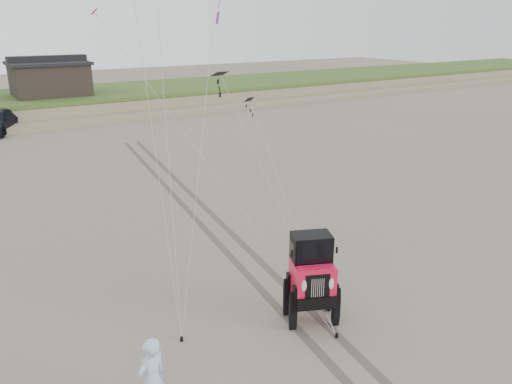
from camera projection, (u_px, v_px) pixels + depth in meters
ground at (271, 321)px, 13.62m from camera, size 160.00×160.00×0.00m
dune_ridge at (28, 107)px, 43.25m from camera, size 160.00×14.25×1.73m
cabin at (50, 77)px, 43.10m from camera, size 6.40×5.40×3.35m
jeep at (312, 288)px, 13.32m from camera, size 4.22×5.81×1.99m
man at (152, 380)px, 9.98m from camera, size 0.80×0.66×1.90m
stake_main at (182, 339)px, 12.73m from camera, size 0.08×0.08×0.12m
stake_aux at (337, 336)px, 12.87m from camera, size 0.08×0.08×0.12m
tire_tracks at (203, 216)px, 21.02m from camera, size 5.22×29.74×0.01m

